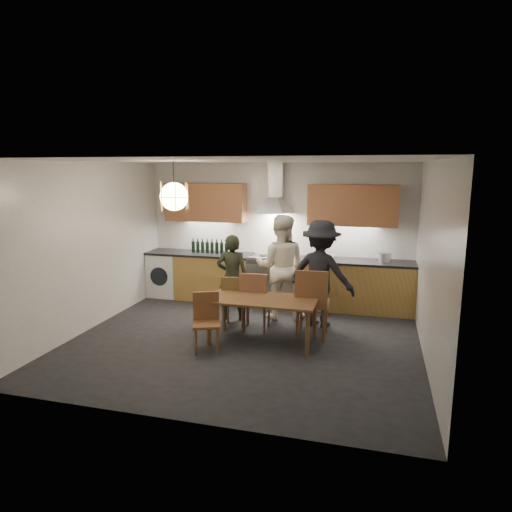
% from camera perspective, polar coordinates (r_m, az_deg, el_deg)
% --- Properties ---
extents(ground, '(5.00, 5.00, 0.00)m').
position_cam_1_polar(ground, '(6.83, -1.48, -10.52)').
color(ground, black).
rests_on(ground, ground).
extents(room_shell, '(5.02, 4.52, 2.61)m').
position_cam_1_polar(room_shell, '(6.41, -1.55, 3.83)').
color(room_shell, white).
rests_on(room_shell, ground).
extents(counter_run, '(5.00, 0.62, 0.90)m').
position_cam_1_polar(counter_run, '(8.49, 2.41, -3.04)').
color(counter_run, tan).
rests_on(counter_run, ground).
extents(range_stove, '(0.90, 0.60, 0.92)m').
position_cam_1_polar(range_stove, '(8.49, 2.24, -3.09)').
color(range_stove, silver).
rests_on(range_stove, ground).
extents(wall_fixtures, '(4.30, 0.54, 1.10)m').
position_cam_1_polar(wall_fixtures, '(8.38, 2.50, 6.64)').
color(wall_fixtures, '#B87246').
rests_on(wall_fixtures, ground).
extents(pendant_lamp, '(0.43, 0.43, 0.70)m').
position_cam_1_polar(pendant_lamp, '(6.64, -10.19, 7.32)').
color(pendant_lamp, black).
rests_on(pendant_lamp, ground).
extents(dining_table, '(1.56, 0.79, 0.66)m').
position_cam_1_polar(dining_table, '(6.61, 0.84, -5.94)').
color(dining_table, brown).
rests_on(dining_table, ground).
extents(chair_back_left, '(0.44, 0.44, 0.87)m').
position_cam_1_polar(chair_back_left, '(7.13, -2.66, -5.39)').
color(chair_back_left, brown).
rests_on(chair_back_left, ground).
extents(chair_back_mid, '(0.44, 0.44, 0.94)m').
position_cam_1_polar(chair_back_mid, '(7.03, -0.17, -5.24)').
color(chair_back_mid, brown).
rests_on(chair_back_mid, ground).
extents(chair_back_right, '(0.49, 0.49, 1.06)m').
position_cam_1_polar(chair_back_right, '(6.78, 7.00, -5.37)').
color(chair_back_right, brown).
rests_on(chair_back_right, ground).
extents(chair_front, '(0.47, 0.47, 0.81)m').
position_cam_1_polar(chair_front, '(6.41, -6.22, -7.65)').
color(chair_front, brown).
rests_on(chair_front, ground).
extents(person_left, '(0.57, 0.41, 1.44)m').
position_cam_1_polar(person_left, '(7.55, -2.98, -2.70)').
color(person_left, black).
rests_on(person_left, ground).
extents(person_mid, '(0.91, 0.73, 1.75)m').
position_cam_1_polar(person_mid, '(7.62, 3.09, -1.37)').
color(person_mid, white).
rests_on(person_mid, ground).
extents(person_right, '(1.22, 0.86, 1.71)m').
position_cam_1_polar(person_right, '(7.31, 8.08, -2.20)').
color(person_right, black).
rests_on(person_right, ground).
extents(mixing_bowl, '(0.34, 0.34, 0.07)m').
position_cam_1_polar(mixing_bowl, '(8.18, 8.66, -0.20)').
color(mixing_bowl, silver).
rests_on(mixing_bowl, counter_run).
extents(stock_pot, '(0.22, 0.22, 0.14)m').
position_cam_1_polar(stock_pot, '(8.22, 15.78, -0.20)').
color(stock_pot, silver).
rests_on(stock_pot, counter_run).
extents(wine_bottles, '(0.74, 0.07, 0.27)m').
position_cam_1_polar(wine_bottles, '(8.75, -5.82, 1.25)').
color(wine_bottles, black).
rests_on(wine_bottles, counter_run).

